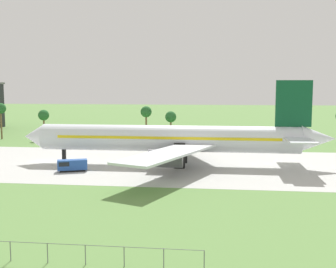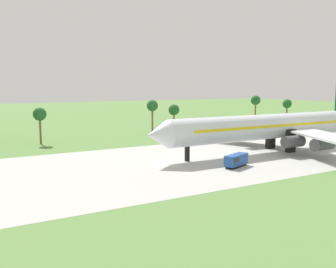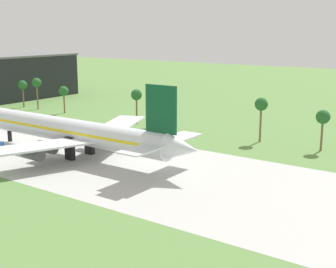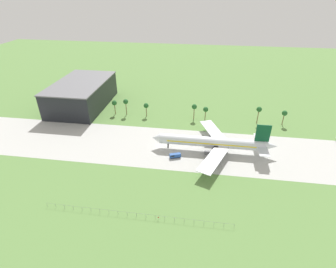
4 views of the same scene
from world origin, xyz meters
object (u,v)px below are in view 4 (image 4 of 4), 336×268
jet_airliner (214,142)px  no_stopping_sign (158,218)px  baggage_tug (175,156)px  terminal_building (82,94)px

jet_airliner → no_stopping_sign: bearing=-112.3°
baggage_tug → terminal_building: (-80.35, 60.47, 8.35)m
no_stopping_sign → terminal_building: 132.16m
no_stopping_sign → terminal_building: bearing=126.8°
jet_airliner → no_stopping_sign: size_ratio=42.09×
jet_airliner → terminal_building: terminal_building is taller
terminal_building → baggage_tug: bearing=-37.0°
baggage_tug → jet_airliner: bearing=24.3°
jet_airliner → terminal_building: bearing=153.4°
baggage_tug → no_stopping_sign: 45.08m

